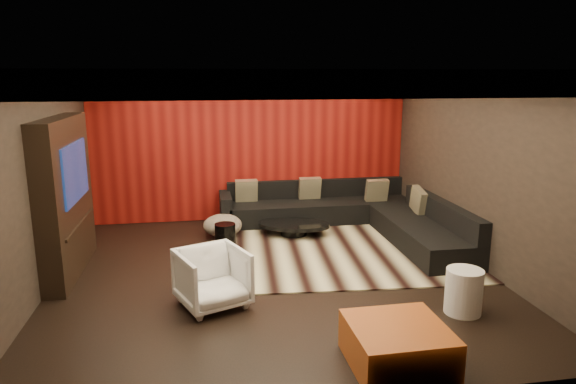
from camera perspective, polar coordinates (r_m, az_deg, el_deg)
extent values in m
cube|color=black|center=(7.37, -1.54, -9.19)|extent=(6.00, 6.00, 0.02)
cube|color=silver|center=(6.83, -1.69, 13.31)|extent=(6.00, 6.00, 0.02)
cube|color=black|center=(9.91, -4.06, 4.98)|extent=(6.00, 0.02, 2.80)
cube|color=black|center=(7.20, -26.07, 0.68)|extent=(0.02, 6.00, 2.80)
cube|color=black|center=(7.95, 20.42, 2.24)|extent=(0.02, 6.00, 2.80)
cube|color=#6B0C0A|center=(9.87, -4.03, 4.95)|extent=(5.98, 0.05, 2.78)
cube|color=silver|center=(9.51, -3.99, 12.45)|extent=(6.00, 0.60, 0.22)
cube|color=silver|center=(4.17, 3.59, 11.92)|extent=(6.00, 0.60, 0.22)
cube|color=silver|center=(6.99, -24.64, 11.18)|extent=(0.60, 4.80, 0.22)
cube|color=silver|center=(7.68, 19.14, 11.68)|extent=(0.60, 4.80, 0.22)
cube|color=#FFD899|center=(9.17, -3.77, 11.87)|extent=(4.80, 0.08, 0.04)
cube|color=#FFD899|center=(4.51, 2.57, 10.85)|extent=(4.80, 0.08, 0.04)
cube|color=#FFD899|center=(6.91, -21.81, 10.67)|extent=(0.08, 4.80, 0.04)
cube|color=#FFD899|center=(7.53, 16.77, 11.15)|extent=(0.08, 4.80, 0.04)
cube|color=black|center=(7.78, -23.52, -0.51)|extent=(0.30, 2.00, 2.20)
cube|color=black|center=(7.68, -22.59, 2.08)|extent=(0.04, 1.30, 0.80)
cube|color=black|center=(7.84, -22.12, -3.31)|extent=(0.04, 1.60, 0.04)
cube|color=beige|center=(8.24, 5.44, -6.65)|extent=(4.20, 3.27, 0.02)
cylinder|color=black|center=(9.02, 0.64, -4.09)|extent=(1.58, 1.58, 0.21)
cylinder|color=black|center=(8.39, -6.99, -4.84)|extent=(0.37, 0.37, 0.40)
ellipsoid|color=beige|center=(9.01, -7.28, -3.67)|extent=(0.89, 0.89, 0.37)
cylinder|color=silver|center=(6.49, 18.94, -10.40)|extent=(0.57, 0.57, 0.54)
cube|color=#8F4712|center=(5.28, 12.06, -16.33)|extent=(0.93, 0.93, 0.41)
imported|color=silver|center=(6.36, -8.39, -9.45)|extent=(1.00, 1.01, 0.71)
cube|color=black|center=(9.90, 3.54, -2.11)|extent=(3.50, 0.90, 0.40)
cube|color=black|center=(10.15, 3.12, 0.44)|extent=(3.50, 0.20, 0.35)
cube|color=black|center=(8.72, 14.57, -4.61)|extent=(0.90, 2.60, 0.40)
cube|color=black|center=(8.76, 16.80, -2.11)|extent=(0.20, 2.60, 0.35)
cube|color=black|center=(9.64, -6.94, -1.98)|extent=(0.20, 0.90, 0.60)
cube|color=tan|center=(9.92, 2.44, 0.43)|extent=(0.42, 0.20, 0.44)
cube|color=tan|center=(9.23, 14.28, -0.92)|extent=(0.12, 0.50, 0.50)
cube|color=tan|center=(9.74, -4.65, 0.16)|extent=(0.42, 0.20, 0.44)
cube|color=tan|center=(9.87, 9.84, 0.19)|extent=(0.42, 0.20, 0.44)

